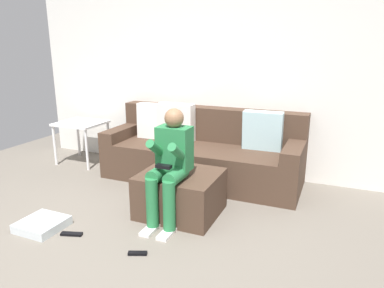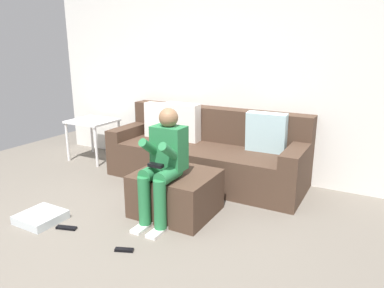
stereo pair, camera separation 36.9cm
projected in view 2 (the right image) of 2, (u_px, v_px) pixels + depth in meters
name	position (u px, v px, depth m)	size (l,w,h in m)	color
ground_plane	(88.00, 257.00, 2.81)	(6.71, 6.71, 0.00)	#6B6359
wall_back	(219.00, 70.00, 4.51)	(5.16, 0.10, 2.63)	silver
couch_sectional	(207.00, 152.00, 4.39)	(2.40, 0.87, 0.92)	#473326
ottoman	(176.00, 193.00, 3.51)	(0.75, 0.66, 0.42)	#473326
person_seated	(163.00, 162.00, 3.26)	(0.31, 0.57, 1.07)	#26723F
storage_bin	(41.00, 217.00, 3.38)	(0.38, 0.37, 0.08)	silver
side_table	(93.00, 125.00, 5.11)	(0.61, 0.55, 0.59)	white
remote_near_ottoman	(124.00, 250.00, 2.89)	(0.15, 0.04, 0.02)	black
remote_by_storage_bin	(66.00, 228.00, 3.24)	(0.19, 0.05, 0.02)	black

